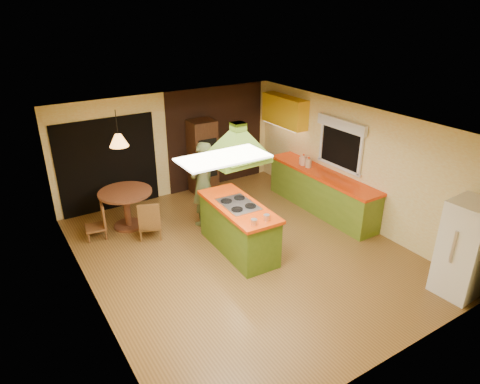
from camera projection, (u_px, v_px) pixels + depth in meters
ground at (244, 253)px, 8.13m from camera, size 6.50×6.50×0.00m
room_walls at (244, 193)px, 7.61m from camera, size 5.50×6.50×6.50m
ceiling_plane at (244, 124)px, 7.10m from camera, size 6.50×6.50×0.00m
brick_panel at (216, 137)px, 10.71m from camera, size 2.64×0.03×2.50m
nook_opening at (108, 165)px, 9.46m from camera, size 2.20×0.03×2.10m
right_counter at (321, 191)px, 9.59m from camera, size 0.62×3.05×0.92m
upper_cabinets at (285, 111)px, 10.27m from camera, size 0.34×1.40×0.70m
window_right at (341, 136)px, 9.02m from camera, size 0.12×1.35×1.06m
fluor_panel at (223, 158)px, 5.64m from camera, size 1.20×0.60×0.03m
kitchen_island at (238, 227)px, 8.04m from camera, size 0.84×1.95×0.97m
range_hood at (238, 137)px, 7.31m from camera, size 1.03×0.76×0.79m
man at (203, 184)px, 8.85m from camera, size 0.78×0.66×1.81m
refrigerator at (465, 249)px, 6.72m from camera, size 0.71×0.67×1.62m
wall_oven at (202, 157)px, 10.36m from camera, size 0.61×0.61×1.82m
dining_table at (126, 202)px, 8.84m from camera, size 1.09×1.09×0.81m
chair_left at (95, 222)px, 8.51m from camera, size 0.44×0.44×0.71m
chair_near at (150, 218)px, 8.53m from camera, size 0.58×0.58×0.81m
pendant_lamp at (119, 140)px, 8.29m from camera, size 0.42×0.42×0.24m
canister_large at (303, 160)px, 9.80m from camera, size 0.19×0.19×0.22m
canister_medium at (309, 163)px, 9.67m from camera, size 0.18×0.18×0.20m
canister_small at (302, 161)px, 9.86m from camera, size 0.14×0.14×0.16m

